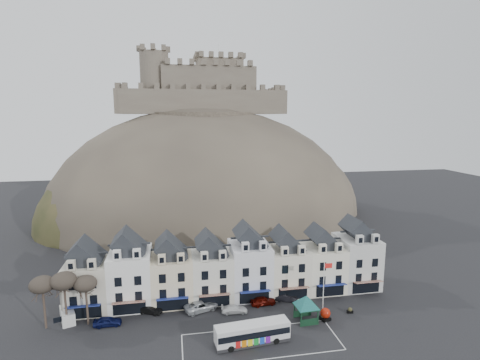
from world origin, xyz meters
name	(u,v)px	position (x,y,z in m)	size (l,w,h in m)	color
ground	(249,349)	(0.00, 0.00, 0.00)	(300.00, 300.00, 0.00)	black
coach_bay_markings	(261,342)	(2.00, 1.25, 0.00)	(22.00, 7.50, 0.01)	silver
townhouse_terrace	(232,267)	(0.15, 15.97, 5.30)	(54.40, 9.35, 11.80)	beige
castle_hill	(209,216)	(1.25, 68.95, 0.11)	(100.00, 76.00, 68.00)	#3B352E
castle	(202,88)	(0.51, 75.93, 40.19)	(50.20, 22.20, 22.00)	brown
tree_left_far	(42,285)	(-29.00, 10.50, 6.90)	(3.61, 3.61, 8.24)	#352922
tree_left_mid	(64,281)	(-26.00, 10.50, 7.24)	(3.78, 3.78, 8.64)	#352922
tree_left_near	(85,284)	(-23.00, 10.50, 6.55)	(3.43, 3.43, 7.84)	#352922
bus	(252,332)	(0.72, 1.26, 1.65)	(10.73, 3.47, 2.98)	#262628
bus_shelter	(306,301)	(10.12, 5.37, 3.27)	(6.64, 6.64, 4.22)	black
red_buoy	(325,314)	(13.20, 5.10, 1.00)	(1.66, 1.66, 1.97)	black
flagpole	(324,285)	(13.34, 6.24, 5.22)	(1.32, 0.16, 9.14)	silver
white_van	(67,315)	(-26.31, 12.00, 0.97)	(3.19, 4.62, 1.94)	silver
planter_west	(323,317)	(12.84, 5.23, 0.47)	(1.01, 0.68, 0.97)	black
planter_east	(350,310)	(18.00, 6.36, 0.46)	(0.99, 0.66, 0.95)	black
car_navy	(107,321)	(-20.00, 9.50, 0.71)	(1.67, 4.15, 1.42)	#0C1240
car_black	(150,310)	(-13.85, 12.00, 0.64)	(1.34, 3.86, 1.27)	black
car_silver	(201,306)	(-5.60, 11.52, 0.77)	(2.57, 5.48, 1.55)	silver
car_white	(234,309)	(-0.40, 9.79, 0.61)	(1.72, 4.23, 1.23)	white
car_maroon	(263,301)	(4.80, 11.48, 0.73)	(1.71, 4.26, 1.45)	#500A04
car_charcoal	(286,298)	(9.05, 12.00, 0.64)	(1.35, 3.88, 1.28)	black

